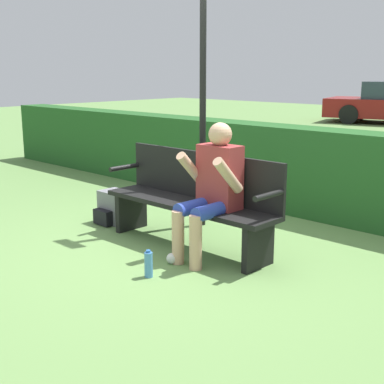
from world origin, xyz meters
The scene contains 8 objects.
ground_plane centered at (0.00, 0.00, 0.00)m, with size 40.00×40.00×0.00m, color #668E4C.
hedge_back centered at (0.00, 1.86, 0.51)m, with size 12.00×0.48×1.02m.
park_bench centered at (0.00, 0.07, 0.47)m, with size 1.93×0.43×0.91m.
person_seated centered at (0.36, -0.06, 0.68)m, with size 0.52×0.60×1.23m.
backpack centered at (-1.19, 0.03, 0.17)m, with size 0.32×0.35×0.36m.
water_bottle centered at (0.31, -0.79, 0.11)m, with size 0.07×0.07×0.23m.
signpost centered at (-0.41, 0.65, 1.58)m, with size 0.35×0.09×2.85m.
litter_crumple centered at (0.22, -0.44, 0.05)m, with size 0.10×0.10×0.10m.
Camera 1 is at (3.45, -3.56, 1.68)m, focal length 50.00 mm.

